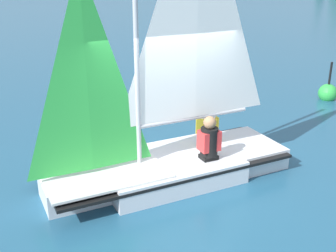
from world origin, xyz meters
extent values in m
plane|color=#235675|center=(0.00, 0.00, 0.00)|extent=(260.00, 260.00, 0.00)
cube|color=silver|center=(0.00, 0.00, 0.19)|extent=(2.02, 2.63, 0.39)
cube|color=silver|center=(-0.37, -1.63, 0.19)|extent=(1.04, 1.15, 0.39)
cube|color=silver|center=(0.37, 1.63, 0.19)|extent=(1.49, 1.25, 0.39)
cube|color=black|center=(0.00, 0.00, 0.32)|extent=(2.44, 4.43, 0.05)
cube|color=silver|center=(-0.26, -1.15, 0.41)|extent=(1.80, 2.19, 0.04)
cylinder|color=#B7B7BC|center=(-0.12, -0.52, 2.72)|extent=(0.08, 0.08, 4.66)
cylinder|color=#B7B7BC|center=(0.11, 0.50, 1.06)|extent=(0.54, 2.06, 0.07)
pyramid|color=white|center=(0.11, 0.50, 3.01)|extent=(0.49, 1.95, 3.84)
pyramid|color=green|center=(-0.30, -1.30, 2.04)|extent=(0.37, 1.42, 3.11)
cube|color=black|center=(0.49, 2.16, 0.13)|extent=(0.05, 0.08, 0.27)
cube|color=black|center=(0.45, 0.54, 0.23)|extent=(0.30, 0.33, 0.45)
cylinder|color=black|center=(0.45, 0.54, 0.71)|extent=(0.36, 0.36, 0.50)
cube|color=red|center=(0.45, 0.54, 0.73)|extent=(0.33, 0.39, 0.35)
sphere|color=#A87A56|center=(0.45, 0.54, 1.05)|extent=(0.22, 0.22, 0.22)
cube|color=black|center=(-0.07, 0.99, 0.23)|extent=(0.30, 0.33, 0.45)
cylinder|color=white|center=(-0.07, 0.99, 0.71)|extent=(0.36, 0.36, 0.50)
cube|color=yellow|center=(-0.07, 0.99, 0.73)|extent=(0.33, 0.39, 0.35)
sphere|color=brown|center=(-0.07, 0.99, 1.05)|extent=(0.22, 0.22, 0.22)
cylinder|color=red|center=(-0.07, 0.99, 1.14)|extent=(0.25, 0.25, 0.06)
sphere|color=green|center=(-0.80, 6.35, 0.18)|extent=(0.51, 0.51, 0.51)
cylinder|color=black|center=(-0.80, 6.35, 0.71)|extent=(0.06, 0.06, 0.69)
camera|label=1|loc=(5.15, -4.15, 3.55)|focal=45.00mm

